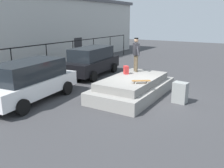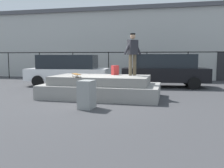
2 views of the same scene
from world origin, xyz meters
The scene contains 10 objects.
ground_plane centered at (0.00, 0.00, 0.00)m, with size 60.00×60.00×0.00m, color #38383A.
concrete_ledge centered at (0.06, 0.42, 0.41)m, with size 4.79×2.51×0.90m.
skateboarder centered at (1.31, 0.90, 1.91)m, with size 0.69×0.69×1.75m.
skateboard centered at (-0.72, -0.35, 1.00)m, with size 0.61×0.77×0.12m.
backpack centered at (0.53, 1.05, 1.11)m, with size 0.28×0.20×0.41m, color red.
car_white_hatchback_near centered at (-2.96, 4.07, 0.94)m, with size 4.86×2.53×1.79m.
car_black_hatchback_mid centered at (2.57, 4.63, 0.96)m, with size 4.81×2.41×1.82m.
utility_box centered at (0.21, -1.80, 0.46)m, with size 0.44×0.60×0.93m, color gray.
fence_row centered at (0.00, 7.39, 1.44)m, with size 24.06×0.06×2.02m.
warehouse_building centered at (0.00, 12.52, 2.72)m, with size 33.42×7.45×5.43m.
Camera 2 is at (2.80, -9.28, 1.70)m, focal length 39.16 mm.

